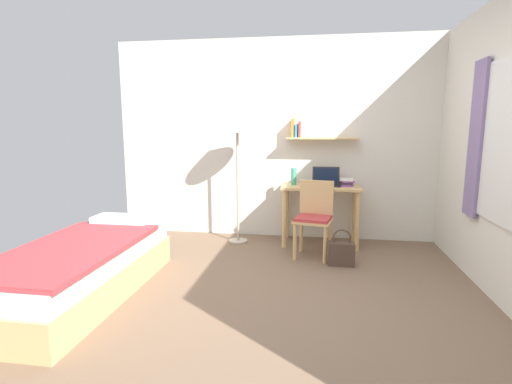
{
  "coord_description": "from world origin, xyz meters",
  "views": [
    {
      "loc": [
        0.48,
        -3.13,
        1.47
      ],
      "look_at": [
        -0.09,
        0.51,
        0.85
      ],
      "focal_mm": 27.23,
      "sensor_mm": 36.0,
      "label": 1
    }
  ],
  "objects_px": {
    "desk": "(321,198)",
    "water_bottle": "(294,176)",
    "bed": "(82,269)",
    "standing_lamp": "(237,129)",
    "handbag": "(341,253)",
    "desk_chair": "(314,215)",
    "laptop": "(326,181)",
    "book_stack": "(346,182)"
  },
  "relations": [
    {
      "from": "desk",
      "to": "water_bottle",
      "type": "distance_m",
      "value": 0.43
    },
    {
      "from": "bed",
      "to": "standing_lamp",
      "type": "height_order",
      "value": "standing_lamp"
    },
    {
      "from": "standing_lamp",
      "to": "water_bottle",
      "type": "height_order",
      "value": "standing_lamp"
    },
    {
      "from": "desk",
      "to": "handbag",
      "type": "distance_m",
      "value": 0.91
    },
    {
      "from": "desk_chair",
      "to": "standing_lamp",
      "type": "xyz_separation_m",
      "value": [
        -0.97,
        0.4,
        0.96
      ]
    },
    {
      "from": "desk_chair",
      "to": "laptop",
      "type": "height_order",
      "value": "laptop"
    },
    {
      "from": "bed",
      "to": "water_bottle",
      "type": "bearing_deg",
      "value": 47.52
    },
    {
      "from": "standing_lamp",
      "to": "book_stack",
      "type": "distance_m",
      "value": 1.5
    },
    {
      "from": "laptop",
      "to": "handbag",
      "type": "relative_size",
      "value": 0.85
    },
    {
      "from": "bed",
      "to": "desk",
      "type": "bearing_deg",
      "value": 41.86
    },
    {
      "from": "desk",
      "to": "laptop",
      "type": "relative_size",
      "value": 2.84
    },
    {
      "from": "desk",
      "to": "standing_lamp",
      "type": "distance_m",
      "value": 1.35
    },
    {
      "from": "bed",
      "to": "desk",
      "type": "height_order",
      "value": "desk"
    },
    {
      "from": "handbag",
      "to": "standing_lamp",
      "type": "bearing_deg",
      "value": 151.75
    },
    {
      "from": "laptop",
      "to": "standing_lamp",
      "type": "bearing_deg",
      "value": -173.85
    },
    {
      "from": "desk",
      "to": "handbag",
      "type": "bearing_deg",
      "value": -73.66
    },
    {
      "from": "desk",
      "to": "laptop",
      "type": "xyz_separation_m",
      "value": [
        0.06,
        0.04,
        0.21
      ]
    },
    {
      "from": "water_bottle",
      "to": "bed",
      "type": "bearing_deg",
      "value": -132.48
    },
    {
      "from": "laptop",
      "to": "water_bottle",
      "type": "bearing_deg",
      "value": -179.13
    },
    {
      "from": "bed",
      "to": "desk",
      "type": "relative_size",
      "value": 2.05
    },
    {
      "from": "handbag",
      "to": "desk_chair",
      "type": "bearing_deg",
      "value": 137.06
    },
    {
      "from": "desk",
      "to": "book_stack",
      "type": "xyz_separation_m",
      "value": [
        0.31,
        0.05,
        0.2
      ]
    },
    {
      "from": "bed",
      "to": "laptop",
      "type": "xyz_separation_m",
      "value": [
        2.14,
        1.9,
        0.57
      ]
    },
    {
      "from": "desk",
      "to": "water_bottle",
      "type": "xyz_separation_m",
      "value": [
        -0.34,
        0.03,
        0.26
      ]
    },
    {
      "from": "water_bottle",
      "to": "book_stack",
      "type": "height_order",
      "value": "water_bottle"
    },
    {
      "from": "standing_lamp",
      "to": "book_stack",
      "type": "xyz_separation_m",
      "value": [
        1.35,
        0.13,
        -0.65
      ]
    },
    {
      "from": "bed",
      "to": "desk_chair",
      "type": "bearing_deg",
      "value": 34.59
    },
    {
      "from": "water_bottle",
      "to": "handbag",
      "type": "height_order",
      "value": "water_bottle"
    },
    {
      "from": "laptop",
      "to": "water_bottle",
      "type": "relative_size",
      "value": 1.62
    },
    {
      "from": "book_stack",
      "to": "handbag",
      "type": "bearing_deg",
      "value": -96.12
    },
    {
      "from": "standing_lamp",
      "to": "water_bottle",
      "type": "bearing_deg",
      "value": 9.13
    },
    {
      "from": "desk",
      "to": "desk_chair",
      "type": "height_order",
      "value": "desk_chair"
    },
    {
      "from": "bed",
      "to": "book_stack",
      "type": "relative_size",
      "value": 7.89
    },
    {
      "from": "desk_chair",
      "to": "handbag",
      "type": "distance_m",
      "value": 0.53
    },
    {
      "from": "book_stack",
      "to": "bed",
      "type": "bearing_deg",
      "value": -141.28
    },
    {
      "from": "standing_lamp",
      "to": "bed",
      "type": "bearing_deg",
      "value": -120.19
    },
    {
      "from": "laptop",
      "to": "water_bottle",
      "type": "height_order",
      "value": "laptop"
    },
    {
      "from": "desk_chair",
      "to": "water_bottle",
      "type": "xyz_separation_m",
      "value": [
        -0.27,
        0.51,
        0.37
      ]
    },
    {
      "from": "water_bottle",
      "to": "book_stack",
      "type": "bearing_deg",
      "value": 1.52
    },
    {
      "from": "desk_chair",
      "to": "book_stack",
      "type": "bearing_deg",
      "value": 54.2
    },
    {
      "from": "desk_chair",
      "to": "book_stack",
      "type": "height_order",
      "value": "desk_chair"
    },
    {
      "from": "desk",
      "to": "handbag",
      "type": "height_order",
      "value": "desk"
    }
  ]
}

